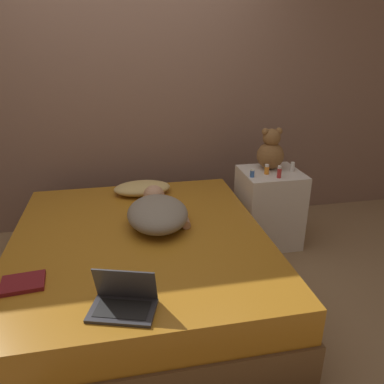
% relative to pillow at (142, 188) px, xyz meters
% --- Properties ---
extents(ground_plane, '(12.00, 12.00, 0.00)m').
position_rel_pillow_xyz_m(ground_plane, '(-0.07, -0.72, -0.55)').
color(ground_plane, '#937551').
extents(wall_back, '(8.00, 0.06, 2.60)m').
position_rel_pillow_xyz_m(wall_back, '(-0.07, 0.52, 0.75)').
color(wall_back, '#846656').
rests_on(wall_back, ground_plane).
extents(bed, '(1.72, 1.92, 0.50)m').
position_rel_pillow_xyz_m(bed, '(-0.07, -0.72, -0.30)').
color(bed, brown).
rests_on(bed, ground_plane).
extents(nightstand, '(0.50, 0.48, 0.67)m').
position_rel_pillow_xyz_m(nightstand, '(1.09, -0.14, -0.21)').
color(nightstand, silver).
rests_on(nightstand, ground_plane).
extents(pillow, '(0.47, 0.28, 0.10)m').
position_rel_pillow_xyz_m(pillow, '(0.00, 0.00, 0.00)').
color(pillow, tan).
rests_on(pillow, bed).
extents(person_lying, '(0.44, 0.71, 0.18)m').
position_rel_pillow_xyz_m(person_lying, '(0.07, -0.57, 0.04)').
color(person_lying, gray).
rests_on(person_lying, bed).
extents(laptop, '(0.36, 0.28, 0.20)m').
position_rel_pillow_xyz_m(laptop, '(-0.20, -1.45, -0.01)').
color(laptop, '#333338').
rests_on(laptop, bed).
extents(teddy_bear, '(0.23, 0.23, 0.36)m').
position_rel_pillow_xyz_m(teddy_bear, '(1.11, -0.06, 0.28)').
color(teddy_bear, brown).
rests_on(teddy_bear, nightstand).
extents(bottle_white, '(0.04, 0.04, 0.08)m').
position_rel_pillow_xyz_m(bottle_white, '(1.27, -0.16, 0.16)').
color(bottle_white, white).
rests_on(bottle_white, nightstand).
extents(bottle_blue, '(0.04, 0.04, 0.07)m').
position_rel_pillow_xyz_m(bottle_blue, '(0.88, -0.24, 0.16)').
color(bottle_blue, '#3866B2').
rests_on(bottle_blue, nightstand).
extents(bottle_red, '(0.03, 0.03, 0.10)m').
position_rel_pillow_xyz_m(bottle_red, '(1.09, -0.30, 0.17)').
color(bottle_red, '#B72D2D').
rests_on(bottle_red, nightstand).
extents(bottle_orange, '(0.04, 0.04, 0.08)m').
position_rel_pillow_xyz_m(bottle_orange, '(1.02, -0.19, 0.16)').
color(bottle_orange, orange).
rests_on(bottle_orange, nightstand).
extents(book, '(0.24, 0.19, 0.02)m').
position_rel_pillow_xyz_m(book, '(-0.72, -1.15, -0.04)').
color(book, maroon).
rests_on(book, bed).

